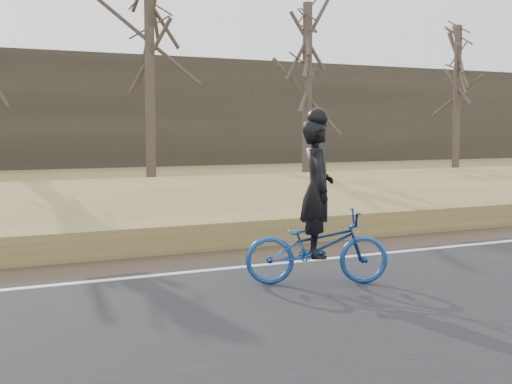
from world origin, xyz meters
name	(u,v)px	position (x,y,z in m)	size (l,w,h in m)	color
ground	(124,287)	(0.00, 0.00, 0.00)	(120.00, 120.00, 0.00)	olive
road	(198,334)	(0.00, -2.50, 0.03)	(120.00, 6.00, 0.06)	black
edge_line	(120,279)	(0.00, 0.20, 0.07)	(120.00, 0.12, 0.01)	silver
shoulder	(100,269)	(0.00, 1.20, 0.02)	(120.00, 1.60, 0.04)	#473A2B
embankment	(57,229)	(0.00, 4.20, 0.22)	(120.00, 5.00, 0.44)	olive
ballast	(23,208)	(0.00, 8.00, 0.23)	(120.00, 3.00, 0.45)	slate
railroad	(23,195)	(0.00, 8.00, 0.53)	(120.00, 2.40, 0.29)	black
cyclist	(317,229)	(2.16, -1.20, 0.77)	(1.91, 1.31, 2.23)	navy
bare_tree_center	(150,57)	(5.75, 16.00, 4.63)	(0.36, 0.36, 9.26)	#4D4238
bare_tree_right	(307,94)	(11.27, 14.20, 3.35)	(0.36, 0.36, 6.70)	#4D4238
bare_tree_far_right	(457,98)	(22.04, 17.94, 3.53)	(0.36, 0.36, 7.05)	#4D4238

